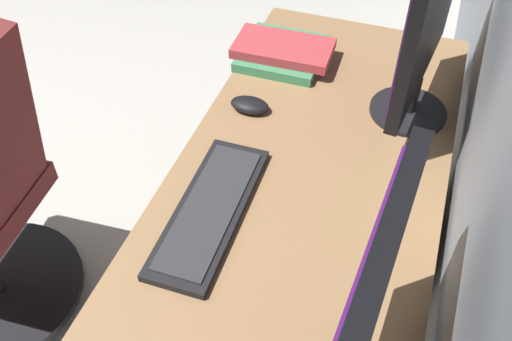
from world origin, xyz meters
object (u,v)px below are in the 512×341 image
Objects in this scene: keyboard_main at (210,210)px; mouse_main at (250,105)px; drawer_pedestal at (312,260)px; monitor_secondary at (428,25)px; book_stack_far at (283,51)px.

mouse_main is (-0.36, -0.04, 0.01)m from keyboard_main.
monitor_secondary reaches higher than drawer_pedestal.
monitor_secondary is at bearing 71.46° from book_stack_far.
monitor_secondary is at bearing 107.79° from mouse_main.
monitor_secondary reaches higher than keyboard_main.
keyboard_main is (0.49, -0.36, -0.25)m from monitor_secondary.
mouse_main reaches higher than keyboard_main.
book_stack_far reaches higher than keyboard_main.
monitor_secondary is 0.48m from mouse_main.
drawer_pedestal is 1.47× the size of monitor_secondary.
book_stack_far is (-0.40, -0.23, 0.41)m from drawer_pedestal.
drawer_pedestal is 6.68× the size of mouse_main.
monitor_secondary is at bearing 143.91° from keyboard_main.
drawer_pedestal is 0.71m from monitor_secondary.
keyboard_main is 0.36m from mouse_main.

